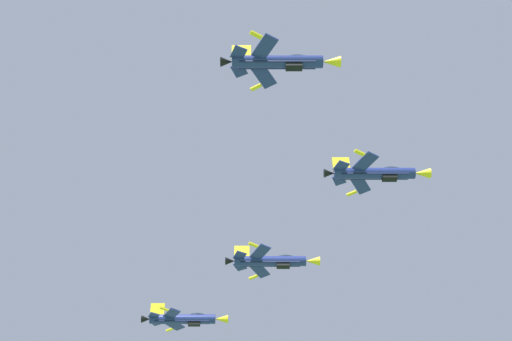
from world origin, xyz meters
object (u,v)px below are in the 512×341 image
Objects in this scene: fighter_jet_lead at (376,173)px; fighter_jet_left_wing at (272,261)px; fighter_jet_left_outer at (184,319)px; fighter_jet_right_wing at (280,62)px.

fighter_jet_left_wing reaches higher than fighter_jet_lead.
fighter_jet_left_outer is (-17.49, 42.86, 2.27)m from fighter_jet_lead.
fighter_jet_left_wing is 1.00× the size of fighter_jet_left_outer.
fighter_jet_left_wing is (-7.87, 22.98, 1.24)m from fighter_jet_lead.
fighter_jet_left_wing is 37.11m from fighter_jet_right_wing.
fighter_jet_left_outer is at bearing -137.67° from fighter_jet_lead.
fighter_jet_lead is 1.00× the size of fighter_jet_left_outer.
fighter_jet_left_outer is at bearing -134.04° from fighter_jet_left_wing.
fighter_jet_right_wing is 1.00× the size of fighter_jet_left_outer.
fighter_jet_lead reaches higher than fighter_jet_right_wing.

